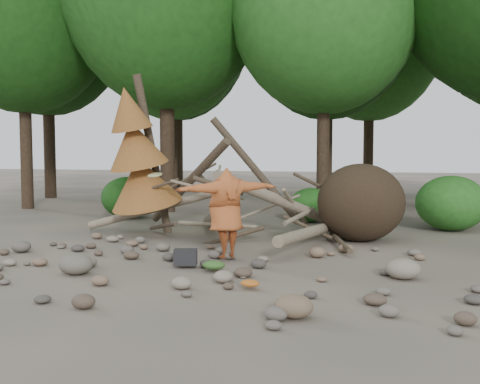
# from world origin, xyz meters

# --- Properties ---
(ground) EXTENTS (120.00, 120.00, 0.00)m
(ground) POSITION_xyz_m (0.00, 0.00, 0.00)
(ground) COLOR #514C44
(ground) RESTS_ON ground
(deadfall_pile) EXTENTS (8.55, 5.24, 3.30)m
(deadfall_pile) POSITION_xyz_m (2.02, 4.24, 0.95)
(deadfall_pile) COLOR #332619
(deadfall_pile) RESTS_ON ground
(dead_conifer) EXTENTS (2.06, 2.16, 4.35)m
(dead_conifer) POSITION_xyz_m (-3.12, 3.37, 2.11)
(dead_conifer) COLOR #4C3F30
(dead_conifer) RESTS_ON ground
(forest_backdrop) EXTENTS (33.68, 19.18, 15.68)m
(forest_backdrop) POSITION_xyz_m (-1.01, 13.89, 8.87)
(forest_backdrop) COLOR #38281C
(forest_backdrop) RESTS_ON ground
(bush_left) EXTENTS (1.80, 1.80, 1.44)m
(bush_left) POSITION_xyz_m (-5.50, 7.20, 0.72)
(bush_left) COLOR #194A13
(bush_left) RESTS_ON ground
(bush_mid) EXTENTS (1.40, 1.40, 1.12)m
(bush_mid) POSITION_xyz_m (0.80, 7.80, 0.56)
(bush_mid) COLOR #235E1B
(bush_mid) RESTS_ON ground
(bush_right) EXTENTS (2.00, 2.00, 1.60)m
(bush_right) POSITION_xyz_m (5.00, 7.00, 0.80)
(bush_right) COLOR #2C7022
(bush_right) RESTS_ON ground
(frisbee_thrower) EXTENTS (2.56, 2.02, 1.85)m
(frisbee_thrower) POSITION_xyz_m (0.10, 0.92, 1.01)
(frisbee_thrower) COLOR #AB5226
(frisbee_thrower) RESTS_ON ground
(backpack) EXTENTS (0.51, 0.41, 0.30)m
(backpack) POSITION_xyz_m (-0.47, 0.11, 0.15)
(backpack) COLOR black
(backpack) RESTS_ON ground
(cloth_green) EXTENTS (0.43, 0.36, 0.16)m
(cloth_green) POSITION_xyz_m (0.18, -0.11, 0.08)
(cloth_green) COLOR #335D25
(cloth_green) RESTS_ON ground
(cloth_orange) EXTENTS (0.32, 0.26, 0.11)m
(cloth_orange) POSITION_xyz_m (1.18, -1.20, 0.06)
(cloth_orange) COLOR #B35D1E
(cloth_orange) RESTS_ON ground
(boulder_front_left) EXTENTS (0.64, 0.58, 0.38)m
(boulder_front_left) POSITION_xyz_m (-2.19, -1.01, 0.19)
(boulder_front_left) COLOR #686357
(boulder_front_left) RESTS_ON ground
(boulder_front_right) EXTENTS (0.54, 0.48, 0.32)m
(boulder_front_right) POSITION_xyz_m (2.14, -2.48, 0.16)
(boulder_front_right) COLOR brown
(boulder_front_right) RESTS_ON ground
(boulder_mid_right) EXTENTS (0.61, 0.55, 0.37)m
(boulder_mid_right) POSITION_xyz_m (3.59, 0.28, 0.18)
(boulder_mid_right) COLOR gray
(boulder_mid_right) RESTS_ON ground
(boulder_mid_left) EXTENTS (0.44, 0.40, 0.27)m
(boulder_mid_left) POSITION_xyz_m (-4.65, 0.59, 0.13)
(boulder_mid_left) COLOR #5F5750
(boulder_mid_left) RESTS_ON ground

